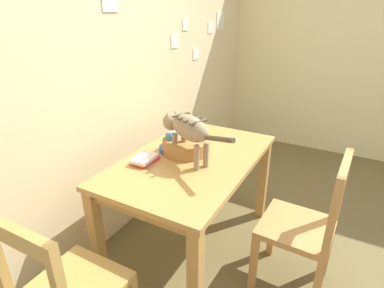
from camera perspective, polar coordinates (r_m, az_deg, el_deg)
The scene contains 10 objects.
wall_rear at distance 2.38m, azimuth -13.19°, elevation 12.83°, with size 5.14×0.11×2.50m.
wall_side at distance 4.09m, azimuth 31.87°, elevation 14.26°, with size 0.10×3.94×2.50m, color beige.
dining_table at distance 2.15m, azimuth -0.00°, elevation -4.70°, with size 1.31×0.80×0.74m.
cat at distance 1.98m, azimuth -0.94°, elevation 2.88°, with size 0.33×0.62×0.32m.
saucer_bowl at distance 2.20m, azimuth -3.71°, elevation -0.87°, with size 0.19×0.19×0.04m, color #3656B1.
coffee_mug at distance 2.18m, azimuth -3.71°, elevation 0.71°, with size 0.13×0.09×0.09m.
magazine at distance 2.45m, azimuth 1.07°, elevation 1.35°, with size 0.28×0.21×0.01m, color #F5A723.
book_stack at distance 2.06m, azimuth -8.80°, elevation -2.83°, with size 0.20×0.14×0.04m.
wicker_basket at distance 2.17m, azimuth -1.09°, elevation -0.26°, with size 0.34×0.34×0.10m.
wooden_chair_far at distance 2.05m, azimuth 20.08°, elevation -14.27°, with size 0.44×0.44×0.94m.
Camera 1 is at (-1.75, 0.16, 1.66)m, focal length 28.66 mm.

